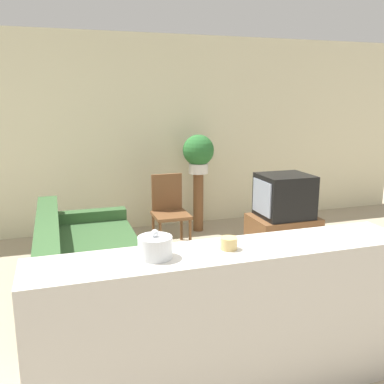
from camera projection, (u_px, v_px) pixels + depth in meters
ground_plane at (210, 364)px, 3.04m from camera, size 14.00×14.00×0.00m
wall_back at (125, 134)px, 5.93m from camera, size 9.00×0.06×2.70m
couch at (88, 266)px, 4.06m from camera, size 0.95×1.97×0.77m
tv_stand at (283, 236)px, 5.07m from camera, size 0.75×0.56×0.48m
television at (284, 196)px, 4.96m from camera, size 0.59×0.52×0.50m
wooden_chair at (169, 208)px, 5.42m from camera, size 0.44×0.44×0.90m
plant_stand at (198, 202)px, 6.00m from camera, size 0.14×0.14×0.82m
potted_plant at (198, 152)px, 5.84m from camera, size 0.43×0.43×0.53m
foreground_counter at (227, 323)px, 2.65m from camera, size 2.37×0.44×0.97m
decorative_bowl at (155, 247)px, 2.40m from camera, size 0.20×0.20×0.17m
candle_jar at (229, 243)px, 2.54m from camera, size 0.10×0.10×0.07m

